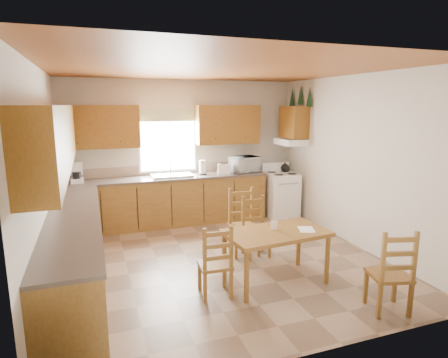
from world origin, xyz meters
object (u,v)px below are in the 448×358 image
object	(u,v)px
microwave	(245,164)
chair_near_left	(215,260)
dining_table	(275,257)
chair_near_right	(389,270)
chair_far_left	(244,222)
stove	(281,195)
chair_far_right	(256,227)

from	to	relation	value
microwave	chair_near_left	xyz separation A→B (m)	(-1.57, -2.86, -0.63)
microwave	dining_table	xyz separation A→B (m)	(-0.74, -2.80, -0.73)
chair_near_right	chair_far_left	bearing A→B (deg)	-51.51
dining_table	chair_near_left	xyz separation A→B (m)	(-0.83, -0.06, 0.10)
chair_near_right	microwave	bearing A→B (deg)	-73.13
microwave	dining_table	world-z (taller)	microwave
stove	chair_near_right	bearing A→B (deg)	-93.97
microwave	chair_near_right	world-z (taller)	microwave
dining_table	chair_far_left	bearing A→B (deg)	85.85
chair_far_left	chair_far_right	world-z (taller)	chair_far_left
chair_near_left	chair_far_left	world-z (taller)	chair_far_left
chair_far_right	microwave	bearing A→B (deg)	75.50
stove	microwave	distance (m)	0.98
stove	dining_table	world-z (taller)	stove
dining_table	chair_far_left	distance (m)	1.01
stove	chair_near_right	distance (m)	3.62
stove	microwave	bearing A→B (deg)	165.83
microwave	chair_near_right	distance (m)	3.87
chair_near_left	chair_far_left	size ratio (longest dim) A/B	0.89
chair_near_right	stove	bearing A→B (deg)	-84.22
chair_far_left	chair_near_left	bearing A→B (deg)	-122.47
microwave	chair_near_left	size ratio (longest dim) A/B	0.58
stove	chair_near_left	xyz separation A→B (m)	(-2.28, -2.61, 0.00)
dining_table	chair_far_right	world-z (taller)	chair_far_right
microwave	chair_far_left	world-z (taller)	microwave
microwave	chair_near_left	world-z (taller)	microwave
stove	dining_table	bearing A→B (deg)	-114.06
microwave	chair_near_left	distance (m)	3.32
dining_table	chair_far_right	bearing A→B (deg)	77.04
chair_near_right	chair_near_left	bearing A→B (deg)	-14.55
stove	chair_near_left	size ratio (longest dim) A/B	0.99
chair_near_left	chair_near_right	xyz separation A→B (m)	(1.68, -0.96, 0.04)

